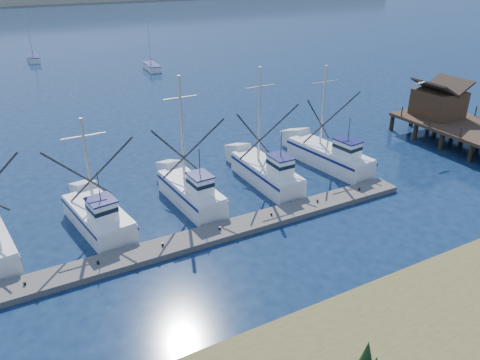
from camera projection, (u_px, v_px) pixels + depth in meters
name	position (u px, v px, depth m)	size (l,w,h in m)	color
ground	(348.00, 246.00, 29.90)	(500.00, 500.00, 0.00)	#0C1B38
floating_dock	(220.00, 232.00, 31.00)	(29.96, 2.00, 0.40)	#5B5551
timber_pier	(467.00, 120.00, 44.74)	(7.00, 20.00, 8.00)	black
trawler_fleet	(201.00, 190.00, 34.85)	(30.06, 8.54, 9.42)	silver
sailboat_near	(152.00, 67.00, 75.50)	(2.08, 5.36, 8.10)	silver
sailboat_far	(34.00, 58.00, 82.05)	(2.02, 6.09, 8.10)	silver
flying_gull	(420.00, 83.00, 42.88)	(1.25, 0.23, 0.23)	white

